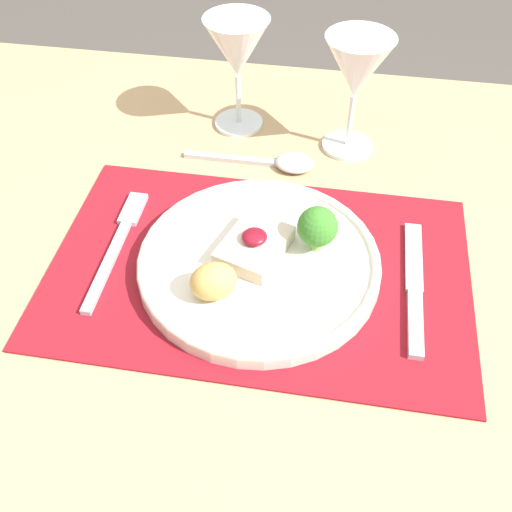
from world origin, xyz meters
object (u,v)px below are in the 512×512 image
at_px(knife, 415,294).
at_px(spoon, 283,162).
at_px(wine_glass_far, 237,52).
at_px(fork, 119,239).
at_px(wine_glass_near, 357,71).
at_px(dinner_plate, 257,260).

xyz_separation_m(knife, spoon, (-0.18, 0.22, 0.00)).
bearing_deg(spoon, knife, -53.82).
height_order(knife, wine_glass_far, wine_glass_far).
height_order(fork, knife, knife).
bearing_deg(fork, knife, -7.55).
bearing_deg(wine_glass_far, knife, -49.82).
bearing_deg(wine_glass_far, wine_glass_near, -10.48).
xyz_separation_m(knife, wine_glass_near, (-0.09, 0.28, 0.12)).
relative_size(knife, wine_glass_far, 1.21).
bearing_deg(wine_glass_near, wine_glass_far, 169.52).
xyz_separation_m(fork, wine_glass_far, (0.10, 0.28, 0.11)).
bearing_deg(knife, dinner_plate, 175.63).
relative_size(dinner_plate, wine_glass_far, 1.70).
height_order(dinner_plate, wine_glass_near, wine_glass_near).
relative_size(spoon, wine_glass_far, 1.12).
bearing_deg(spoon, dinner_plate, -94.57).
distance_m(knife, spoon, 0.28).
bearing_deg(knife, wine_glass_far, 130.07).
xyz_separation_m(dinner_plate, wine_glass_near, (0.09, 0.26, 0.10)).
height_order(dinner_plate, wine_glass_far, wine_glass_far).
bearing_deg(fork, spoon, 43.34).
bearing_deg(spoon, fork, -137.45).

